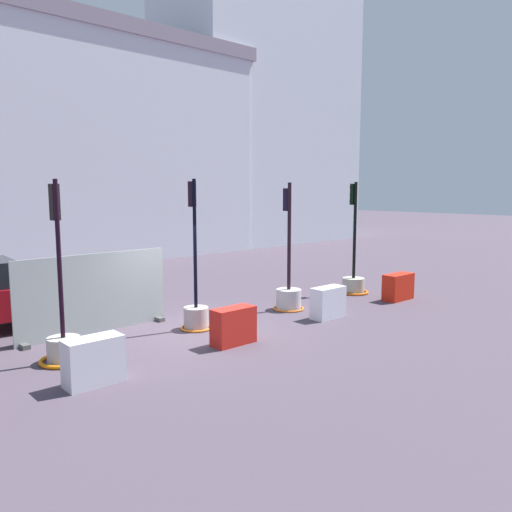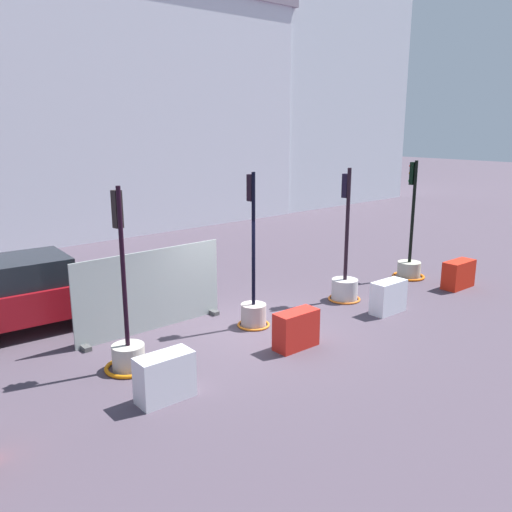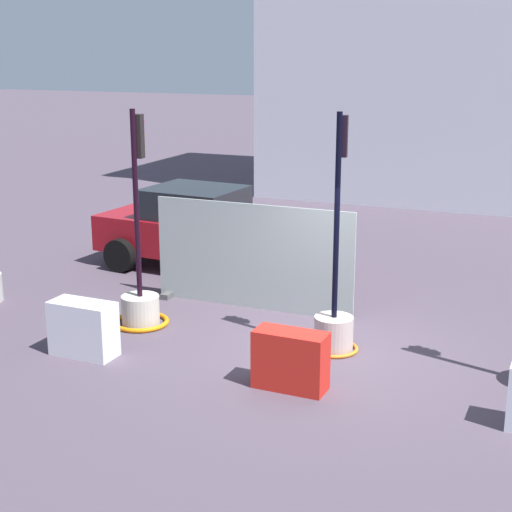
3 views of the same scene
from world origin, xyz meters
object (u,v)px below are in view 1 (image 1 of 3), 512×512
traffic_light_1 (63,337)px  traffic_light_3 (289,291)px  construction_barrier_2 (233,326)px  construction_barrier_4 (398,287)px  traffic_light_4 (353,278)px  construction_barrier_1 (94,361)px  traffic_light_2 (196,306)px  construction_barrier_3 (328,303)px

traffic_light_1 → traffic_light_3: 6.38m
construction_barrier_2 → construction_barrier_4: (6.56, -0.02, -0.01)m
traffic_light_1 → construction_barrier_4: (9.72, -1.41, -0.11)m
traffic_light_4 → construction_barrier_1: 9.77m
traffic_light_4 → construction_barrier_2: (-6.39, -1.52, -0.07)m
traffic_light_2 → traffic_light_4: size_ratio=1.01×
traffic_light_2 → construction_barrier_4: size_ratio=3.36×
traffic_light_3 → construction_barrier_2: (-3.22, -1.40, -0.12)m
construction_barrier_3 → construction_barrier_1: bearing=-178.8°
traffic_light_1 → traffic_light_4: 9.56m
construction_barrier_2 → traffic_light_1: bearing=156.3°
traffic_light_4 → construction_barrier_4: bearing=-83.8°
traffic_light_3 → construction_barrier_3: bearing=-87.4°
construction_barrier_4 → construction_barrier_1: bearing=-179.5°
construction_barrier_1 → construction_barrier_3: bearing=1.2°
traffic_light_2 → traffic_light_3: traffic_light_2 is taller
construction_barrier_1 → construction_barrier_4: bearing=0.5°
traffic_light_3 → construction_barrier_1: size_ratio=3.53×
traffic_light_1 → construction_barrier_4: size_ratio=3.31×
traffic_light_3 → construction_barrier_4: 3.63m
construction_barrier_3 → construction_barrier_4: 3.28m
traffic_light_1 → construction_barrier_1: traffic_light_1 is taller
traffic_light_1 → construction_barrier_1: (-0.08, -1.49, -0.09)m
construction_barrier_3 → traffic_light_2: bearing=154.5°
construction_barrier_1 → traffic_light_4: bearing=9.5°
traffic_light_2 → construction_barrier_3: size_ratio=3.69×
construction_barrier_1 → construction_barrier_3: construction_barrier_1 is taller
traffic_light_1 → traffic_light_3: traffic_light_1 is taller
traffic_light_1 → traffic_light_3: size_ratio=1.00×
traffic_light_2 → construction_barrier_3: (3.15, -1.50, -0.14)m
traffic_light_1 → construction_barrier_3: bearing=-11.8°
traffic_light_1 → construction_barrier_3: (6.44, -1.35, -0.10)m
traffic_light_1 → construction_barrier_4: traffic_light_1 is taller
traffic_light_4 → traffic_light_1: bearing=-179.2°
traffic_light_1 → construction_barrier_2: size_ratio=3.56×
traffic_light_3 → construction_barrier_2: bearing=-156.5°
traffic_light_3 → traffic_light_2: bearing=177.4°
construction_barrier_4 → traffic_light_3: bearing=157.0°
traffic_light_1 → traffic_light_2: size_ratio=0.99×
traffic_light_2 → traffic_light_4: 6.26m
traffic_light_1 → construction_barrier_1: bearing=-93.2°
traffic_light_2 → construction_barrier_1: 3.76m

